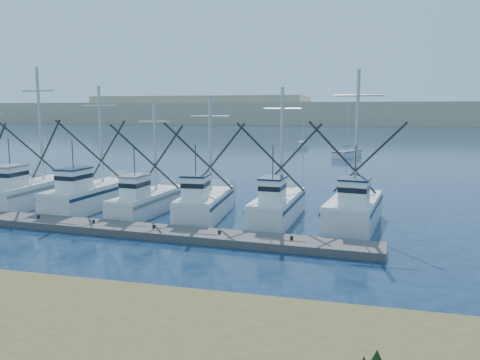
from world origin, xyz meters
name	(u,v)px	position (x,y,z in m)	size (l,w,h in m)	color
ground	(237,283)	(0.00, 0.00, 0.00)	(500.00, 500.00, 0.00)	#0C1F38
floating_dock	(108,228)	(-9.48, 6.21, 0.21)	(31.47, 2.10, 0.42)	#59534F
dune_ridge	(349,113)	(0.00, 210.00, 5.00)	(360.00, 60.00, 10.00)	tan
trawler_fleet	(144,199)	(-9.53, 11.22, 0.99)	(31.56, 8.78, 10.23)	silver
sailboat_near	(347,154)	(3.11, 53.04, 0.49)	(4.30, 6.23, 8.10)	silver
sailboat_far	(303,144)	(-5.49, 71.18, 0.50)	(1.86, 5.73, 8.10)	silver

